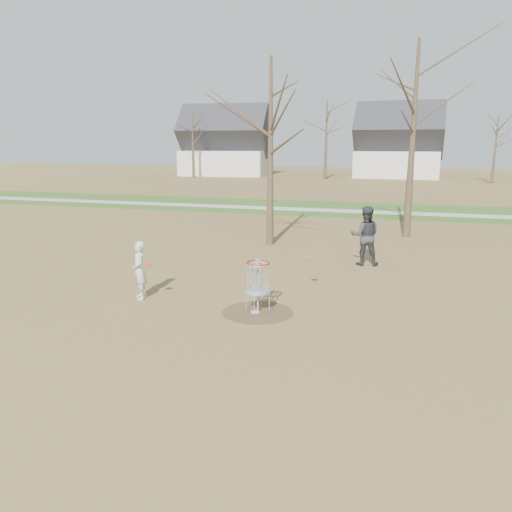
{
  "coord_description": "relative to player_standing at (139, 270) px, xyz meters",
  "views": [
    {
      "loc": [
        3.41,
        -11.44,
        4.16
      ],
      "look_at": [
        -0.5,
        1.5,
        1.1
      ],
      "focal_mm": 35.0,
      "sensor_mm": 36.0,
      "label": 1
    }
  ],
  "objects": [
    {
      "name": "green_band",
      "position": [
        3.42,
        20.81,
        -0.79
      ],
      "size": [
        160.0,
        8.0,
        0.01
      ],
      "primitive_type": "cube",
      "color": "#2D5119",
      "rests_on": "ground"
    },
    {
      "name": "player_standing",
      "position": [
        0.0,
        0.0,
        0.0
      ],
      "size": [
        0.66,
        0.69,
        1.59
      ],
      "primitive_type": "imported",
      "rotation": [
        0.0,
        0.0,
        -0.9
      ],
      "color": "silver",
      "rests_on": "ground"
    },
    {
      "name": "dirt_circle",
      "position": [
        3.42,
        -0.19,
        -0.79
      ],
      "size": [
        1.8,
        1.8,
        0.01
      ],
      "primitive_type": "cylinder",
      "color": "#47331E",
      "rests_on": "ground"
    },
    {
      "name": "disc_grounded",
      "position": [
        3.37,
        -0.24,
        -0.78
      ],
      "size": [
        0.22,
        0.22,
        0.02
      ],
      "primitive_type": "cylinder",
      "color": "silver",
      "rests_on": "dirt_circle"
    },
    {
      "name": "disc_golf_basket",
      "position": [
        3.42,
        -0.19,
        0.12
      ],
      "size": [
        0.64,
        0.64,
        1.35
      ],
      "color": "#9EA3AD",
      "rests_on": "ground"
    },
    {
      "name": "player_throwing",
      "position": [
        5.54,
        5.73,
        0.23
      ],
      "size": [
        1.1,
        0.92,
        2.06
      ],
      "primitive_type": "imported",
      "rotation": [
        0.0,
        0.0,
        3.29
      ],
      "color": "#2F2F33",
      "rests_on": "ground"
    },
    {
      "name": "footpath",
      "position": [
        3.42,
        19.81,
        -0.78
      ],
      "size": [
        160.0,
        1.5,
        0.01
      ],
      "primitive_type": "cube",
      "color": "#9E9E99",
      "rests_on": "green_band"
    },
    {
      "name": "houses_row",
      "position": [
        7.73,
        52.36,
        2.73
      ],
      "size": [
        56.51,
        10.01,
        7.26
      ],
      "color": "silver",
      "rests_on": "ground"
    },
    {
      "name": "bare_trees",
      "position": [
        5.19,
        35.59,
        4.55
      ],
      "size": [
        52.62,
        44.98,
        9.0
      ],
      "color": "#382B1E",
      "rests_on": "ground"
    },
    {
      "name": "ground",
      "position": [
        3.42,
        -0.19,
        -0.8
      ],
      "size": [
        160.0,
        160.0,
        0.0
      ],
      "primitive_type": "plane",
      "color": "brown",
      "rests_on": "ground"
    },
    {
      "name": "discs_in_play",
      "position": [
        2.44,
        0.89,
        0.24
      ],
      "size": [
        4.14,
        2.34,
        0.09
      ],
      "color": "orange",
      "rests_on": "ground"
    }
  ]
}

